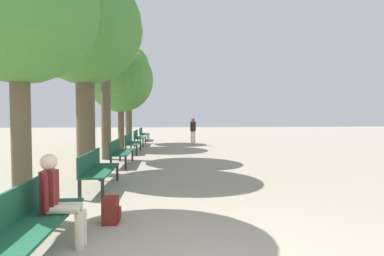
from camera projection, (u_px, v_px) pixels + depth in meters
The scene contains 14 objects.
bench_row_0 at pixel (30, 216), 3.60m from camera, with size 0.55×1.89×0.87m.
bench_row_1 at pixel (96, 167), 6.95m from camera, with size 0.55×1.89×0.87m.
bench_row_2 at pixel (120, 150), 10.30m from camera, with size 0.55×1.89×0.87m.
bench_row_3 at pixel (131, 142), 13.65m from camera, with size 0.55×1.89×0.87m.
bench_row_4 at pixel (138, 137), 17.00m from camera, with size 0.55×1.89×0.87m.
bench_row_5 at pixel (143, 133), 20.35m from camera, with size 0.55×1.89×0.87m.
tree_row_0 at pixel (18, 6), 4.81m from camera, with size 2.55×2.55×4.79m.
tree_row_1 at pixel (84, 29), 8.65m from camera, with size 3.33×3.33×5.96m.
tree_row_2 at pixel (105, 33), 11.54m from camera, with size 2.88×2.88×6.42m.
tree_row_3 at pixel (121, 80), 15.35m from camera, with size 3.34×3.34×5.23m.
tree_row_4 at pixel (128, 68), 18.36m from camera, with size 2.53×2.53×6.01m.
person_seated at pixel (58, 197), 3.87m from camera, with size 0.55×0.31×1.23m.
backpack at pixel (111, 210), 4.79m from camera, with size 0.27×0.29×0.42m.
pedestrian_near at pixel (193, 130), 17.05m from camera, with size 0.32×0.27×1.59m.
Camera 1 is at (-0.31, -2.90, 1.73)m, focal length 28.00 mm.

